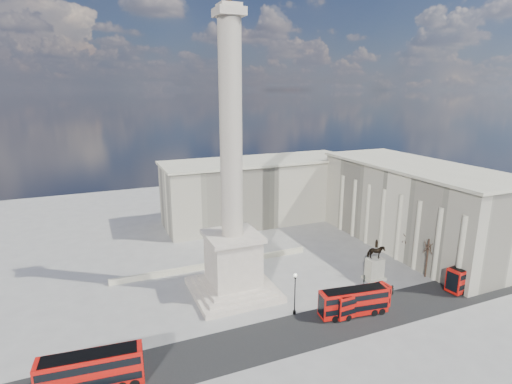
{
  "coord_description": "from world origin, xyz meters",
  "views": [
    {
      "loc": [
        -20.94,
        -54.9,
        34.29
      ],
      "look_at": [
        3.15,
        2.25,
        18.42
      ],
      "focal_mm": 28.0,
      "sensor_mm": 36.0,
      "label": 1
    }
  ],
  "objects_px": {
    "pedestrian_walking": "(364,279)",
    "pedestrian_crossing": "(325,306)",
    "pedestrian_standing": "(392,290)",
    "red_bus_b": "(354,301)",
    "red_bus_d": "(472,275)",
    "red_bus_c": "(362,300)",
    "victorian_lamp": "(295,290)",
    "red_bus_a": "(92,371)",
    "nelsons_column": "(232,222)",
    "equestrian_statue": "(375,266)"
  },
  "relations": [
    {
      "from": "pedestrian_walking",
      "to": "pedestrian_crossing",
      "type": "height_order",
      "value": "pedestrian_walking"
    },
    {
      "from": "pedestrian_walking",
      "to": "pedestrian_standing",
      "type": "bearing_deg",
      "value": -105.3
    },
    {
      "from": "red_bus_b",
      "to": "red_bus_d",
      "type": "xyz_separation_m",
      "value": [
        24.97,
        -0.68,
        0.08
      ]
    },
    {
      "from": "red_bus_c",
      "to": "victorian_lamp",
      "type": "distance_m",
      "value": 10.88
    },
    {
      "from": "red_bus_a",
      "to": "victorian_lamp",
      "type": "height_order",
      "value": "victorian_lamp"
    },
    {
      "from": "red_bus_a",
      "to": "red_bus_d",
      "type": "relative_size",
      "value": 1.03
    },
    {
      "from": "red_bus_b",
      "to": "victorian_lamp",
      "type": "relative_size",
      "value": 1.61
    },
    {
      "from": "red_bus_a",
      "to": "pedestrian_standing",
      "type": "bearing_deg",
      "value": 10.6
    },
    {
      "from": "nelsons_column",
      "to": "red_bus_b",
      "type": "distance_m",
      "value": 23.17
    },
    {
      "from": "red_bus_a",
      "to": "victorian_lamp",
      "type": "distance_m",
      "value": 30.1
    },
    {
      "from": "equestrian_statue",
      "to": "pedestrian_crossing",
      "type": "height_order",
      "value": "equestrian_statue"
    },
    {
      "from": "red_bus_d",
      "to": "pedestrian_crossing",
      "type": "height_order",
      "value": "red_bus_d"
    },
    {
      "from": "red_bus_d",
      "to": "equestrian_statue",
      "type": "relative_size",
      "value": 1.47
    },
    {
      "from": "red_bus_c",
      "to": "victorian_lamp",
      "type": "bearing_deg",
      "value": 156.99
    },
    {
      "from": "equestrian_statue",
      "to": "pedestrian_walking",
      "type": "xyz_separation_m",
      "value": [
        -2.7,
        -0.65,
        -1.9
      ]
    },
    {
      "from": "red_bus_d",
      "to": "pedestrian_walking",
      "type": "distance_m",
      "value": 18.9
    },
    {
      "from": "red_bus_d",
      "to": "pedestrian_crossing",
      "type": "bearing_deg",
      "value": 166.46
    },
    {
      "from": "pedestrian_standing",
      "to": "pedestrian_crossing",
      "type": "height_order",
      "value": "pedestrian_standing"
    },
    {
      "from": "nelsons_column",
      "to": "red_bus_d",
      "type": "distance_m",
      "value": 43.86
    },
    {
      "from": "nelsons_column",
      "to": "red_bus_c",
      "type": "xyz_separation_m",
      "value": [
        16.51,
        -14.18,
        -10.8
      ]
    },
    {
      "from": "nelsons_column",
      "to": "equestrian_statue",
      "type": "distance_m",
      "value": 28.37
    },
    {
      "from": "red_bus_d",
      "to": "victorian_lamp",
      "type": "relative_size",
      "value": 1.67
    },
    {
      "from": "pedestrian_walking",
      "to": "red_bus_c",
      "type": "bearing_deg",
      "value": -164.12
    },
    {
      "from": "pedestrian_walking",
      "to": "red_bus_d",
      "type": "bearing_deg",
      "value": -61.45
    },
    {
      "from": "equestrian_statue",
      "to": "red_bus_b",
      "type": "bearing_deg",
      "value": -141.77
    },
    {
      "from": "pedestrian_walking",
      "to": "pedestrian_crossing",
      "type": "bearing_deg",
      "value": 170.16
    },
    {
      "from": "victorian_lamp",
      "to": "pedestrian_walking",
      "type": "height_order",
      "value": "victorian_lamp"
    },
    {
      "from": "red_bus_c",
      "to": "pedestrian_crossing",
      "type": "height_order",
      "value": "red_bus_c"
    },
    {
      "from": "red_bus_a",
      "to": "nelsons_column",
      "type": "bearing_deg",
      "value": 39.79
    },
    {
      "from": "red_bus_a",
      "to": "red_bus_b",
      "type": "distance_m",
      "value": 38.06
    },
    {
      "from": "equestrian_statue",
      "to": "pedestrian_walking",
      "type": "distance_m",
      "value": 3.37
    },
    {
      "from": "red_bus_a",
      "to": "pedestrian_crossing",
      "type": "height_order",
      "value": "red_bus_a"
    },
    {
      "from": "pedestrian_standing",
      "to": "nelsons_column",
      "type": "bearing_deg",
      "value": -65.71
    },
    {
      "from": "red_bus_a",
      "to": "red_bus_c",
      "type": "bearing_deg",
      "value": 7.8
    },
    {
      "from": "victorian_lamp",
      "to": "equestrian_statue",
      "type": "bearing_deg",
      "value": 13.97
    },
    {
      "from": "red_bus_c",
      "to": "red_bus_a",
      "type": "bearing_deg",
      "value": 179.68
    },
    {
      "from": "red_bus_b",
      "to": "red_bus_c",
      "type": "xyz_separation_m",
      "value": [
        1.59,
        0.05,
        -0.22
      ]
    },
    {
      "from": "nelsons_column",
      "to": "red_bus_b",
      "type": "relative_size",
      "value": 4.44
    },
    {
      "from": "red_bus_b",
      "to": "red_bus_d",
      "type": "relative_size",
      "value": 0.97
    },
    {
      "from": "pedestrian_standing",
      "to": "pedestrian_crossing",
      "type": "xyz_separation_m",
      "value": [
        -13.44,
        0.0,
        -0.1
      ]
    },
    {
      "from": "red_bus_d",
      "to": "red_bus_b",
      "type": "bearing_deg",
      "value": 171.75
    },
    {
      "from": "red_bus_a",
      "to": "pedestrian_crossing",
      "type": "distance_m",
      "value": 34.91
    },
    {
      "from": "red_bus_a",
      "to": "pedestrian_standing",
      "type": "xyz_separation_m",
      "value": [
        48.06,
        4.17,
        -1.63
      ]
    },
    {
      "from": "nelsons_column",
      "to": "pedestrian_crossing",
      "type": "height_order",
      "value": "nelsons_column"
    },
    {
      "from": "pedestrian_crossing",
      "to": "red_bus_c",
      "type": "bearing_deg",
      "value": -146.29
    },
    {
      "from": "nelsons_column",
      "to": "pedestrian_walking",
      "type": "bearing_deg",
      "value": -15.1
    },
    {
      "from": "red_bus_c",
      "to": "red_bus_b",
      "type": "bearing_deg",
      "value": 179.4
    },
    {
      "from": "equestrian_statue",
      "to": "pedestrian_standing",
      "type": "bearing_deg",
      "value": -98.85
    },
    {
      "from": "nelsons_column",
      "to": "red_bus_b",
      "type": "bearing_deg",
      "value": -43.63
    },
    {
      "from": "red_bus_d",
      "to": "red_bus_a",
      "type": "bearing_deg",
      "value": 173.99
    }
  ]
}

